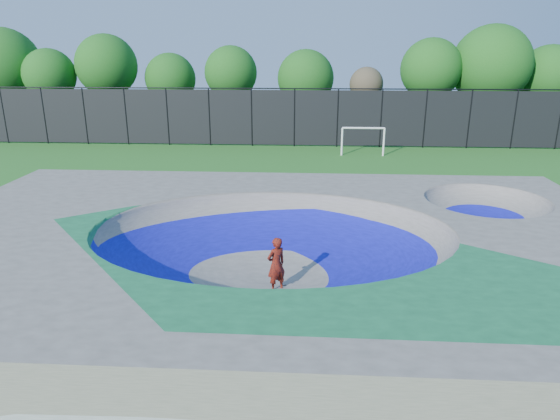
{
  "coord_description": "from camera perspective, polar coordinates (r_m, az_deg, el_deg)",
  "views": [
    {
      "loc": [
        1.08,
        -14.1,
        6.7
      ],
      "look_at": [
        0.06,
        3.0,
        1.1
      ],
      "focal_mm": 32.0,
      "sensor_mm": 36.0,
      "label": 1
    }
  ],
  "objects": [
    {
      "name": "ground",
      "position": [
        15.65,
        -0.88,
        -7.25
      ],
      "size": [
        120.0,
        120.0,
        0.0
      ],
      "primitive_type": "plane",
      "color": "#21641B",
      "rests_on": "ground"
    },
    {
      "name": "skater",
      "position": [
        14.24,
        -0.44,
        -6.27
      ],
      "size": [
        0.71,
        0.68,
        1.65
      ],
      "primitive_type": "imported",
      "rotation": [
        0.0,
        0.0,
        3.82
      ],
      "color": "red",
      "rests_on": "ground"
    },
    {
      "name": "treeline",
      "position": [
        40.01,
        1.28,
        15.63
      ],
      "size": [
        52.38,
        6.47,
        8.38
      ],
      "color": "#422A21",
      "rests_on": "ground"
    },
    {
      "name": "fence",
      "position": [
        35.41,
        1.66,
        10.63
      ],
      "size": [
        48.09,
        0.09,
        4.04
      ],
      "color": "black",
      "rests_on": "ground"
    },
    {
      "name": "soccer_goal",
      "position": [
        32.8,
        9.48,
        8.34
      ],
      "size": [
        2.8,
        0.12,
        1.84
      ],
      "color": "white",
      "rests_on": "ground"
    },
    {
      "name": "skateboard",
      "position": [
        14.59,
        -0.43,
        -9.12
      ],
      "size": [
        0.77,
        0.62,
        0.05
      ],
      "primitive_type": "cube",
      "rotation": [
        0.0,
        0.0,
        0.6
      ],
      "color": "black",
      "rests_on": "ground"
    },
    {
      "name": "skate_deck",
      "position": [
        15.34,
        -0.89,
        -4.72
      ],
      "size": [
        22.0,
        14.0,
        1.5
      ],
      "primitive_type": "cube",
      "color": "gray",
      "rests_on": "ground"
    }
  ]
}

